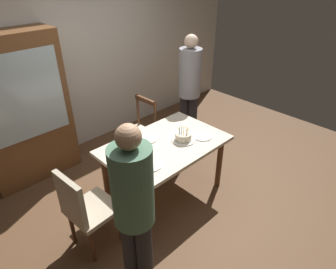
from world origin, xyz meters
TOP-DOWN VIEW (x-y plane):
  - ground at (0.00, 0.00)m, footprint 6.40×6.40m
  - back_wall at (0.00, 1.85)m, footprint 6.40×0.10m
  - dining_table at (0.00, 0.00)m, footprint 1.41×0.91m
  - birthday_cake at (0.20, -0.10)m, footprint 0.28×0.28m
  - plate_near_celebrant at (-0.39, -0.21)m, footprint 0.22×0.22m
  - plate_far_side at (-0.07, 0.21)m, footprint 0.22×0.22m
  - plate_near_guest at (0.42, -0.21)m, footprint 0.22×0.22m
  - fork_near_celebrant at (-0.55, -0.20)m, footprint 0.18×0.05m
  - fork_far_side at (-0.23, 0.20)m, footprint 0.18×0.06m
  - fork_near_guest at (0.26, -0.21)m, footprint 0.18×0.06m
  - chair_spindle_back at (0.22, 0.78)m, footprint 0.45×0.45m
  - chair_upholstered at (-1.10, -0.03)m, footprint 0.47×0.47m
  - person_celebrant at (-0.99, -0.68)m, footprint 0.32×0.32m
  - person_guest at (1.09, 0.62)m, footprint 0.32×0.32m
  - china_cabinet at (-0.96, 1.56)m, footprint 1.10×0.45m

SIDE VIEW (x-z plane):
  - ground at x=0.00m, z-range 0.00..0.00m
  - chair_spindle_back at x=0.22m, z-range -0.02..0.93m
  - chair_upholstered at x=-1.10m, z-range 0.06..1.01m
  - dining_table at x=0.00m, z-range 0.28..1.03m
  - fork_near_celebrant at x=-0.55m, z-range 0.76..0.76m
  - fork_far_side at x=-0.23m, z-range 0.76..0.76m
  - fork_near_guest at x=0.26m, z-range 0.76..0.76m
  - plate_near_celebrant at x=-0.39m, z-range 0.76..0.77m
  - plate_far_side at x=-0.07m, z-range 0.76..0.77m
  - plate_near_guest at x=0.42m, z-range 0.76..0.77m
  - birthday_cake at x=0.20m, z-range 0.72..0.88m
  - person_celebrant at x=-0.99m, z-range 0.12..1.77m
  - china_cabinet at x=-0.96m, z-range 0.00..1.90m
  - person_guest at x=1.09m, z-range 0.12..1.84m
  - back_wall at x=0.00m, z-range 0.00..2.60m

